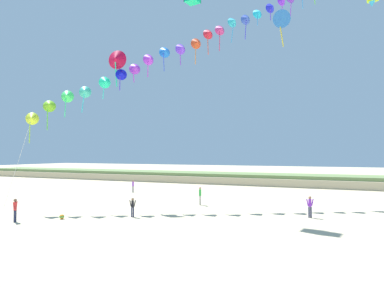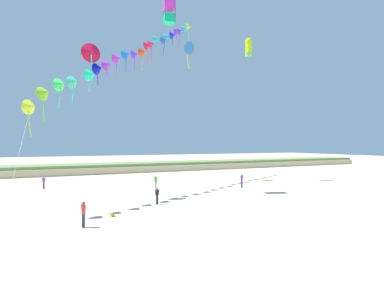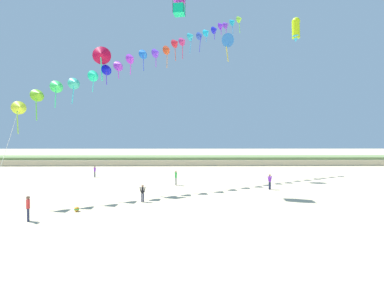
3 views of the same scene
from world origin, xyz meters
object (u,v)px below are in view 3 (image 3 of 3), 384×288
Objects in this scene: person_far_right at (28,207)px; large_kite_mid_trail at (179,3)px; person_near_right at (176,177)px; beach_ball at (77,209)px; person_near_left at (143,192)px; large_kite_outer_drift at (101,55)px; large_kite_low_lead at (227,40)px; large_kite_high_solo at (296,29)px; person_mid_center at (95,171)px; person_far_left at (270,181)px.

large_kite_mid_trail is at bearing 45.70° from person_far_right.
person_near_right is 4.83× the size of beach_ball.
person_near_left is 0.88× the size of person_far_right.
person_near_right is at bearing 57.07° from beach_ball.
person_far_right is 0.71× the size of large_kite_mid_trail.
person_near_left is 4.14× the size of beach_ball.
person_near_left is at bearing 37.31° from person_far_right.
large_kite_outer_drift reaches higher than person_far_right.
large_kite_low_lead is 8.90m from large_kite_high_solo.
large_kite_mid_trail reaches higher than large_kite_outer_drift.
person_mid_center is 16.86m from large_kite_outer_drift.
large_kite_high_solo is at bearing 21.22° from large_kite_mid_trail.
person_far_left is 0.70× the size of large_kite_mid_trail.
person_near_left is at bearing 32.66° from beach_ball.
person_far_right is at bearing -151.92° from person_far_left.
large_kite_outer_drift is (-8.00, -0.23, -5.42)m from large_kite_mid_trail.
large_kite_outer_drift is at bearing -156.51° from person_near_right.
person_near_right is 18.79m from large_kite_mid_trail.
large_kite_high_solo is at bearing 47.12° from person_far_left.
beach_ball is at bearing -122.93° from person_near_right.
large_kite_high_solo is at bearing -7.76° from person_mid_center.
person_far_right reaches higher than beach_ball.
large_kite_low_lead reaches higher than person_far_right.
person_far_right is (-19.39, -10.34, 0.02)m from person_far_left.
person_far_right is 23.16m from large_kite_mid_trail.
person_far_left is 21.97m from person_far_right.
person_far_right is at bearing -125.30° from person_near_right.
large_kite_low_lead is (6.83, 5.98, 18.15)m from person_near_right.
person_mid_center is (-9.30, 14.13, 0.05)m from person_near_left.
person_far_right is 30.72m from large_kite_low_lead.
large_kite_low_lead reaches higher than large_kite_outer_drift.
person_far_right is at bearing -99.76° from large_kite_outer_drift.
person_mid_center is 32.80m from large_kite_high_solo.
large_kite_low_lead is at bearing -0.95° from person_mid_center.
large_kite_low_lead is (15.99, 18.91, 18.18)m from person_far_right.
person_mid_center is at bearing 105.98° from beach_ball.
large_kite_high_solo is at bearing 32.71° from person_far_right.
large_kite_mid_trail is at bearing 1.65° from large_kite_outer_drift.
large_kite_outer_drift is (-17.72, -0.67, 13.17)m from person_far_left.
person_near_left is at bearing -157.53° from person_far_left.
large_kite_low_lead is 17.77m from large_kite_outer_drift.
large_kite_mid_trail is (2.99, 4.82, 18.69)m from person_near_left.
person_mid_center is at bearing 172.24° from large_kite_high_solo.
large_kite_low_lead is 1.67× the size of large_kite_mid_trail.
large_kite_high_solo reaches higher than large_kite_low_lead.
person_near_left is 0.49× the size of large_kite_high_solo.
person_near_left is at bearing -42.49° from large_kite_outer_drift.
person_mid_center is (-11.78, 6.29, -0.09)m from person_near_right.
person_near_left is at bearing -56.65° from person_mid_center.
person_near_left is 24.75m from large_kite_low_lead.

